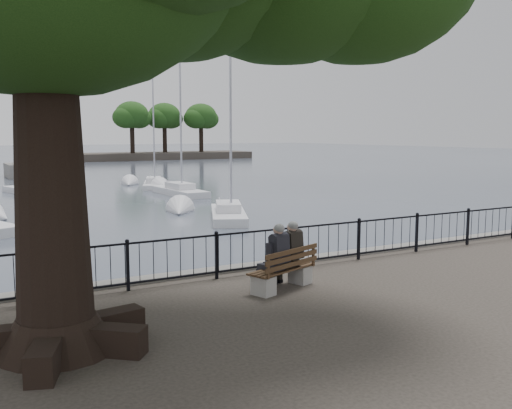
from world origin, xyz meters
TOP-DOWN VIEW (x-y plane):
  - harbor at (0.00, 3.00)m, footprint 260.00×260.00m
  - railing at (0.00, 2.50)m, footprint 22.06×0.06m
  - bench at (-0.15, 1.05)m, footprint 1.75×1.03m
  - person_left at (-0.38, 1.07)m, footprint 0.56×0.77m
  - person_right at (0.05, 1.22)m, footprint 0.56×0.77m
  - lion_monument at (2.00, 49.94)m, footprint 5.53×5.53m
  - sailboat_c at (6.06, 16.24)m, footprint 3.73×5.84m
  - sailboat_d at (8.03, 27.70)m, footprint 1.97×6.07m
  - sailboat_f at (-0.85, 33.50)m, footprint 3.19×5.82m
  - sailboat_g at (8.19, 33.68)m, footprint 3.19×5.46m
  - far_shore at (25.54, 79.46)m, footprint 30.00×8.60m

SIDE VIEW (x-z plane):
  - sailboat_g at x=8.19m, z-range -5.47..4.05m
  - sailboat_d at x=8.03m, z-range -5.94..4.54m
  - sailboat_c at x=6.06m, z-range -6.57..5.24m
  - sailboat_f at x=-0.85m, z-range -6.84..5.55m
  - harbor at x=0.00m, z-range -1.10..0.10m
  - bench at x=-0.15m, z-range -0.13..0.75m
  - railing at x=0.00m, z-range 0.06..1.06m
  - person_left at x=-0.38m, z-range -0.06..1.35m
  - person_right at x=0.05m, z-range -0.06..1.35m
  - lion_monument at x=2.00m, z-range -3.09..5.18m
  - far_shore at x=25.54m, z-range -1.59..7.59m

